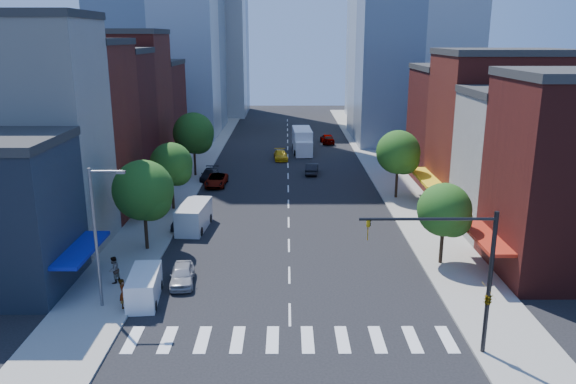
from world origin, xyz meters
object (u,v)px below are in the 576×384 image
(parked_car_third, at_px, (216,180))
(cargo_van_near, at_px, (144,287))
(taxi, at_px, (281,155))
(pedestrian_far, at_px, (114,270))
(parked_car_front, at_px, (182,275))
(traffic_car_far, at_px, (327,139))
(parked_car_rear, at_px, (209,175))
(cargo_van_far, at_px, (194,217))
(box_truck, at_px, (302,142))
(pedestrian_near, at_px, (123,293))
(traffic_car_oncoming, at_px, (312,169))
(parked_car_second, at_px, (184,221))

(parked_car_third, bearing_deg, cargo_van_near, -90.38)
(taxi, xyz_separation_m, pedestrian_far, (-11.20, -41.18, 0.45))
(parked_car_front, bearing_deg, traffic_car_far, 68.93)
(parked_car_front, distance_m, parked_car_rear, 29.64)
(traffic_car_far, relative_size, pedestrian_far, 2.47)
(taxi, bearing_deg, pedestrian_far, -109.58)
(pedestrian_far, bearing_deg, traffic_car_far, -178.57)
(parked_car_third, distance_m, cargo_van_near, 29.42)
(parked_car_front, bearing_deg, cargo_van_far, 88.55)
(cargo_van_far, xyz_separation_m, pedestrian_far, (-3.68, -11.70, -0.05))
(parked_car_rear, bearing_deg, box_truck, 56.97)
(cargo_van_far, relative_size, traffic_car_far, 1.20)
(parked_car_rear, xyz_separation_m, taxi, (8.50, 11.46, -0.01))
(parked_car_third, bearing_deg, pedestrian_far, -96.30)
(cargo_van_far, bearing_deg, pedestrian_near, -92.58)
(parked_car_third, bearing_deg, traffic_car_oncoming, 29.09)
(parked_car_second, distance_m, taxi, 30.21)
(parked_car_rear, distance_m, traffic_car_oncoming, 12.86)
(parked_car_front, height_order, cargo_van_far, cargo_van_far)
(parked_car_front, height_order, traffic_car_far, traffic_car_far)
(parked_car_front, relative_size, parked_car_third, 0.81)
(parked_car_front, distance_m, parked_car_third, 26.75)
(box_truck, xyz_separation_m, pedestrian_far, (-14.36, -46.24, -0.55))
(cargo_van_far, bearing_deg, pedestrian_far, -102.71)
(parked_car_front, height_order, box_truck, box_truck)
(cargo_van_near, bearing_deg, pedestrian_near, -135.57)
(traffic_car_oncoming, height_order, pedestrian_far, pedestrian_far)
(cargo_van_near, height_order, pedestrian_near, pedestrian_near)
(cargo_van_near, relative_size, taxi, 1.04)
(parked_car_rear, relative_size, box_truck, 0.52)
(parked_car_second, distance_m, cargo_van_far, 1.22)
(parked_car_third, bearing_deg, cargo_van_far, -88.84)
(box_truck, bearing_deg, parked_car_front, -104.24)
(traffic_car_oncoming, bearing_deg, pedestrian_near, 75.64)
(parked_car_front, height_order, taxi, parked_car_front)
(traffic_car_oncoming, bearing_deg, cargo_van_far, 67.24)
(traffic_car_far, bearing_deg, parked_car_second, 64.11)
(cargo_van_near, height_order, traffic_car_far, cargo_van_near)
(parked_car_second, bearing_deg, box_truck, 77.23)
(parked_car_third, distance_m, traffic_car_far, 30.50)
(parked_car_front, distance_m, pedestrian_far, 4.72)
(parked_car_rear, bearing_deg, traffic_car_oncoming, 15.62)
(traffic_car_oncoming, xyz_separation_m, pedestrian_far, (-15.21, -32.71, 0.43))
(parked_car_second, xyz_separation_m, pedestrian_near, (-1.00, -15.90, 0.48))
(taxi, bearing_deg, pedestrian_near, -106.32)
(parked_car_second, height_order, traffic_car_oncoming, traffic_car_oncoming)
(cargo_van_far, height_order, traffic_car_oncoming, cargo_van_far)
(traffic_car_oncoming, xyz_separation_m, box_truck, (-0.85, 13.53, 0.98))
(pedestrian_far, bearing_deg, pedestrian_near, 45.17)
(parked_car_front, xyz_separation_m, pedestrian_near, (-3.00, -3.86, 0.44))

